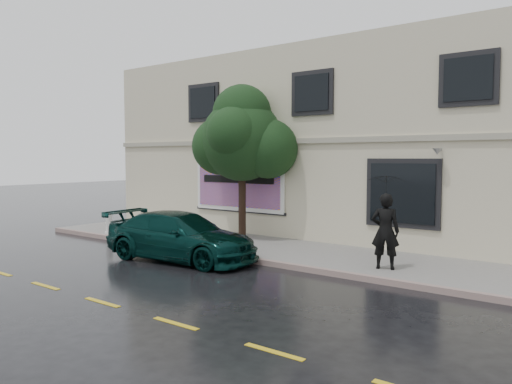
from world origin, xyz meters
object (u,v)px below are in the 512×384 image
Objects in this scene: fire_hydrant at (109,223)px; street_tree at (242,141)px; pedestrian at (385,231)px; car at (181,236)px.

street_tree is at bearing 44.73° from fire_hydrant.
fire_hydrant is at bearing -14.26° from pedestrian.
car reaches higher than fire_hydrant.
pedestrian is (5.54, 1.90, 0.43)m from car.
street_tree is 5.97m from fire_hydrant.
street_tree reaches higher than pedestrian.
car is 5.87m from pedestrian.
pedestrian reaches higher than car.
car is 0.98× the size of street_tree.
fire_hydrant is (-4.52, -2.40, -3.08)m from street_tree.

